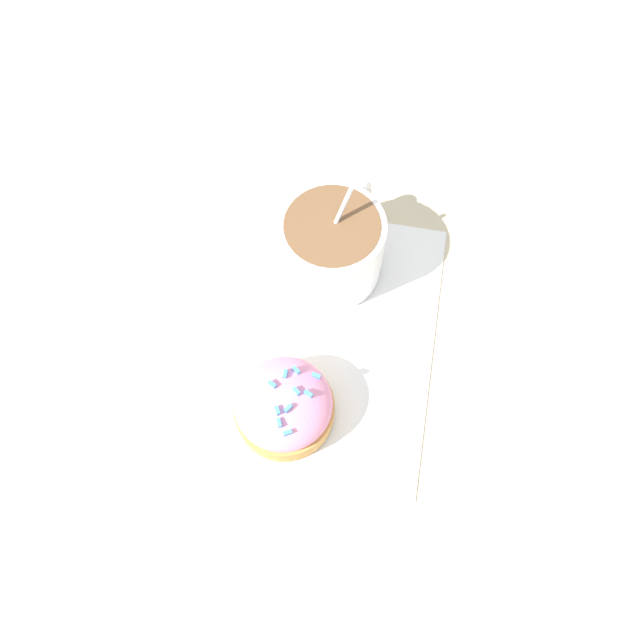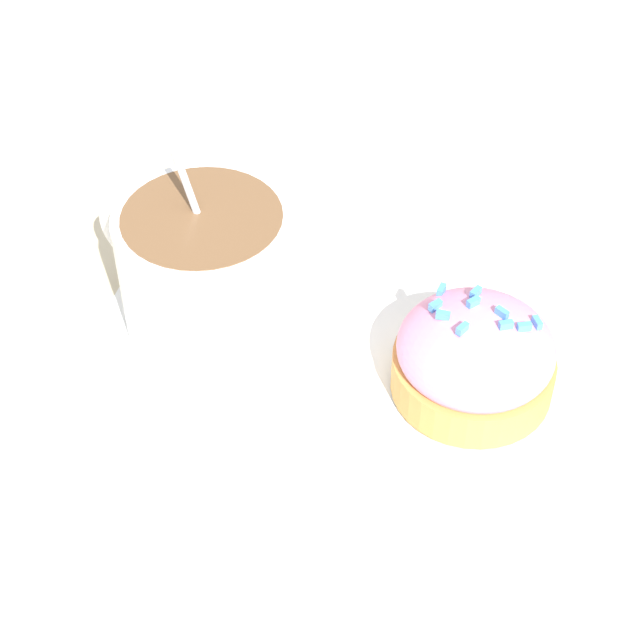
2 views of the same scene
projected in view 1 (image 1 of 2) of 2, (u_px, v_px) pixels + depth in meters
ground_plane at (301, 333)px, 0.57m from camera, size 3.00×3.00×0.00m
paper_napkin at (301, 332)px, 0.57m from camera, size 0.29×0.27×0.00m
coffee_cup at (332, 244)px, 0.56m from camera, size 0.12×0.09×0.10m
frosted_pastry at (284, 405)px, 0.51m from camera, size 0.08×0.08×0.05m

